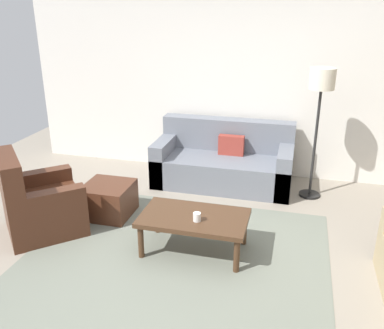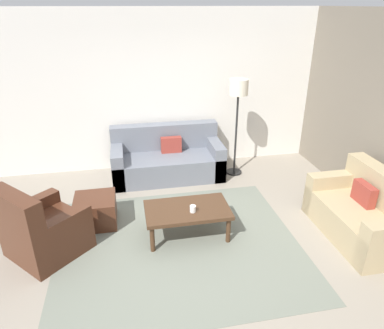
% 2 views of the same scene
% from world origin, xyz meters
% --- Properties ---
extents(ground_plane, '(8.00, 8.00, 0.00)m').
position_xyz_m(ground_plane, '(0.00, 0.00, 0.00)').
color(ground_plane, gray).
extents(rear_partition, '(6.00, 0.12, 2.80)m').
position_xyz_m(rear_partition, '(0.00, 2.60, 1.40)').
color(rear_partition, silver).
rests_on(rear_partition, ground_plane).
extents(area_rug, '(3.07, 2.67, 0.01)m').
position_xyz_m(area_rug, '(0.00, 0.00, 0.00)').
color(area_rug, slate).
rests_on(area_rug, ground_plane).
extents(couch_main, '(1.92, 0.91, 0.88)m').
position_xyz_m(couch_main, '(0.12, 2.10, 0.30)').
color(couch_main, slate).
rests_on(couch_main, ground_plane).
extents(couch_loveseat, '(0.84, 1.45, 0.88)m').
position_xyz_m(couch_loveseat, '(2.47, -0.24, 0.30)').
color(couch_loveseat, tan).
rests_on(couch_loveseat, ground_plane).
extents(armchair_leather, '(1.13, 1.13, 0.95)m').
position_xyz_m(armchair_leather, '(-1.66, 0.16, 0.31)').
color(armchair_leather, '#4C2819').
rests_on(armchair_leather, ground_plane).
extents(ottoman, '(0.56, 0.56, 0.40)m').
position_xyz_m(ottoman, '(-1.06, 0.72, 0.20)').
color(ottoman, '#4C2819').
rests_on(ottoman, ground_plane).
extents(coffee_table, '(1.10, 0.64, 0.41)m').
position_xyz_m(coffee_table, '(0.15, 0.21, 0.36)').
color(coffee_table, '#472D1C').
rests_on(coffee_table, ground_plane).
extents(cup, '(0.08, 0.08, 0.09)m').
position_xyz_m(cup, '(0.20, 0.11, 0.45)').
color(cup, white).
rests_on(cup, coffee_table).
extents(lamp_standing, '(0.32, 0.32, 1.71)m').
position_xyz_m(lamp_standing, '(1.33, 1.91, 1.41)').
color(lamp_standing, black).
rests_on(lamp_standing, ground_plane).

